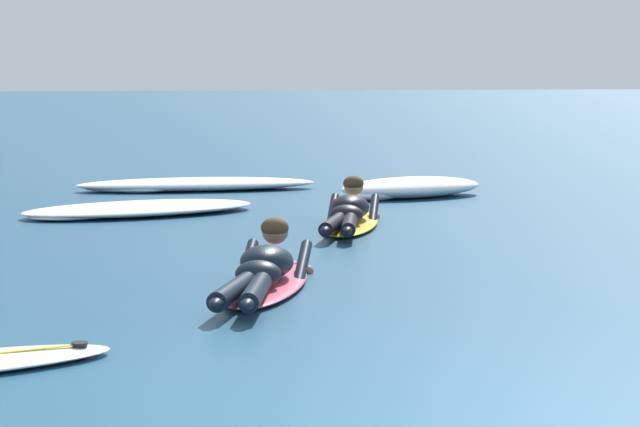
{
  "coord_description": "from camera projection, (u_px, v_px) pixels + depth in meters",
  "views": [
    {
      "loc": [
        -1.78,
        -5.79,
        1.72
      ],
      "look_at": [
        0.11,
        6.33,
        0.3
      ],
      "focal_mm": 74.78,
      "sensor_mm": 36.0,
      "label": 1
    }
  ],
  "objects": [
    {
      "name": "ground_plane",
      "position": [
        264.0,
        204.0,
        15.97
      ],
      "size": [
        120.0,
        120.0,
        0.0
      ],
      "primitive_type": "plane",
      "color": "navy"
    },
    {
      "name": "surfer_near",
      "position": [
        264.0,
        273.0,
        9.93
      ],
      "size": [
        1.11,
        2.54,
        0.54
      ],
      "color": "#E54C66",
      "rests_on": "ground"
    },
    {
      "name": "surfer_far",
      "position": [
        349.0,
        215.0,
        13.68
      ],
      "size": [
        1.11,
        2.59,
        0.53
      ],
      "color": "yellow",
      "rests_on": "ground"
    },
    {
      "name": "whitewater_front",
      "position": [
        197.0,
        184.0,
        17.64
      ],
      "size": [
        3.18,
        0.96,
        0.17
      ],
      "color": "white",
      "rests_on": "ground"
    },
    {
      "name": "whitewater_mid_left",
      "position": [
        140.0,
        209.0,
        14.91
      ],
      "size": [
        2.9,
        1.92,
        0.13
      ],
      "color": "white",
      "rests_on": "ground"
    },
    {
      "name": "whitewater_back",
      "position": [
        411.0,
        188.0,
        16.76
      ],
      "size": [
        2.16,
        1.53,
        0.26
      ],
      "color": "white",
      "rests_on": "ground"
    }
  ]
}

